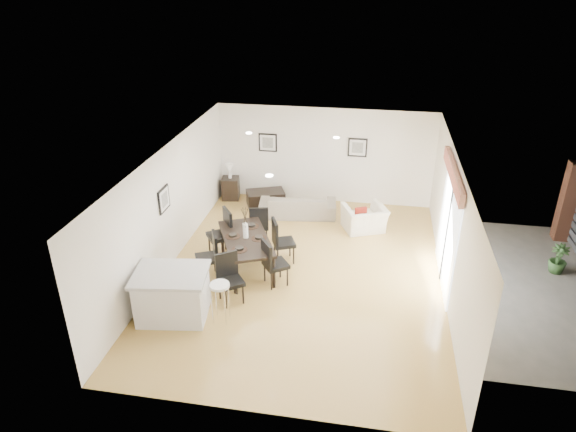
% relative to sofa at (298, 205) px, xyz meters
% --- Properties ---
extents(ground, '(8.00, 8.00, 0.00)m').
position_rel_sofa_xyz_m(ground, '(0.57, -2.88, -0.30)').
color(ground, tan).
rests_on(ground, ground).
extents(wall_back, '(6.00, 0.04, 2.70)m').
position_rel_sofa_xyz_m(wall_back, '(0.57, 1.12, 1.05)').
color(wall_back, white).
rests_on(wall_back, ground).
extents(wall_front, '(6.00, 0.04, 2.70)m').
position_rel_sofa_xyz_m(wall_front, '(0.57, -6.88, 1.05)').
color(wall_front, white).
rests_on(wall_front, ground).
extents(wall_left, '(0.04, 8.00, 2.70)m').
position_rel_sofa_xyz_m(wall_left, '(-2.43, -2.88, 1.05)').
color(wall_left, white).
rests_on(wall_left, ground).
extents(wall_right, '(0.04, 8.00, 2.70)m').
position_rel_sofa_xyz_m(wall_right, '(3.57, -2.88, 1.05)').
color(wall_right, white).
rests_on(wall_right, ground).
extents(ceiling, '(6.00, 8.00, 0.02)m').
position_rel_sofa_xyz_m(ceiling, '(0.57, -2.88, 2.40)').
color(ceiling, white).
rests_on(ceiling, wall_back).
extents(sofa, '(2.12, 1.04, 0.60)m').
position_rel_sofa_xyz_m(sofa, '(0.00, 0.00, 0.00)').
color(sofa, gray).
rests_on(sofa, ground).
extents(armchair, '(1.28, 1.21, 0.66)m').
position_rel_sofa_xyz_m(armchair, '(1.80, -0.57, 0.03)').
color(armchair, white).
rests_on(armchair, ground).
extents(courtyard_plant_b, '(0.44, 0.44, 0.67)m').
position_rel_sofa_xyz_m(courtyard_plant_b, '(6.07, -1.86, 0.04)').
color(courtyard_plant_b, '#2F5123').
rests_on(courtyard_plant_b, ground).
extents(dining_table, '(1.65, 2.11, 0.79)m').
position_rel_sofa_xyz_m(dining_table, '(-0.69, -2.89, 0.41)').
color(dining_table, black).
rests_on(dining_table, ground).
extents(dining_chair_wnear, '(0.61, 0.61, 1.03)m').
position_rel_sofa_xyz_m(dining_chair_wnear, '(-1.37, -3.33, 0.28)').
color(dining_chair_wnear, black).
rests_on(dining_chair_wnear, ground).
extents(dining_chair_wfar, '(0.70, 0.70, 1.13)m').
position_rel_sofa_xyz_m(dining_chair_wfar, '(-1.37, -2.36, 0.33)').
color(dining_chair_wfar, black).
rests_on(dining_chair_wfar, ground).
extents(dining_chair_enear, '(0.65, 0.65, 1.04)m').
position_rel_sofa_xyz_m(dining_chair_enear, '(-0.01, -3.42, 0.28)').
color(dining_chair_enear, black).
rests_on(dining_chair_enear, ground).
extents(dining_chair_efar, '(0.62, 0.62, 1.05)m').
position_rel_sofa_xyz_m(dining_chair_efar, '(-0.02, -2.45, 0.29)').
color(dining_chair_efar, black).
rests_on(dining_chair_efar, ground).
extents(dining_chair_head, '(0.65, 0.65, 1.03)m').
position_rel_sofa_xyz_m(dining_chair_head, '(-0.74, -4.08, 0.28)').
color(dining_chair_head, black).
rests_on(dining_chair_head, ground).
extents(dining_chair_foot, '(0.54, 0.54, 1.01)m').
position_rel_sofa_xyz_m(dining_chair_foot, '(-0.67, -1.72, 0.26)').
color(dining_chair_foot, black).
rests_on(dining_chair_foot, ground).
extents(vase, '(0.92, 1.41, 0.71)m').
position_rel_sofa_xyz_m(vase, '(-0.69, -2.89, 0.78)').
color(vase, white).
rests_on(vase, dining_table).
extents(coffee_table, '(1.19, 0.96, 0.41)m').
position_rel_sofa_xyz_m(coffee_table, '(-1.00, 0.50, -0.09)').
color(coffee_table, black).
rests_on(coffee_table, ground).
extents(side_table, '(0.54, 0.54, 0.63)m').
position_rel_sofa_xyz_m(side_table, '(-2.09, 0.78, 0.02)').
color(side_table, black).
rests_on(side_table, ground).
extents(table_lamp, '(0.22, 0.22, 0.43)m').
position_rel_sofa_xyz_m(table_lamp, '(-2.09, 0.78, 0.61)').
color(table_lamp, white).
rests_on(table_lamp, side_table).
extents(cushion, '(0.30, 0.21, 0.29)m').
position_rel_sofa_xyz_m(cushion, '(1.71, -0.66, 0.22)').
color(cushion, maroon).
rests_on(cushion, armchair).
extents(kitchen_island, '(1.51, 1.24, 0.96)m').
position_rel_sofa_xyz_m(kitchen_island, '(-1.66, -4.79, 0.19)').
color(kitchen_island, silver).
rests_on(kitchen_island, ground).
extents(bar_stool, '(0.37, 0.37, 0.82)m').
position_rel_sofa_xyz_m(bar_stool, '(-0.71, -4.79, 0.41)').
color(bar_stool, white).
rests_on(bar_stool, ground).
extents(framed_print_back_left, '(0.52, 0.04, 0.52)m').
position_rel_sofa_xyz_m(framed_print_back_left, '(-1.03, 1.09, 1.35)').
color(framed_print_back_left, black).
rests_on(framed_print_back_left, wall_back).
extents(framed_print_back_right, '(0.52, 0.04, 0.52)m').
position_rel_sofa_xyz_m(framed_print_back_right, '(1.47, 1.09, 1.35)').
color(framed_print_back_right, black).
rests_on(framed_print_back_right, wall_back).
extents(framed_print_left_wall, '(0.04, 0.52, 0.52)m').
position_rel_sofa_xyz_m(framed_print_left_wall, '(-2.40, -3.08, 1.35)').
color(framed_print_left_wall, black).
rests_on(framed_print_left_wall, wall_left).
extents(sliding_door, '(0.12, 2.70, 2.57)m').
position_rel_sofa_xyz_m(sliding_door, '(3.52, -2.58, 1.37)').
color(sliding_door, white).
rests_on(sliding_door, wall_right).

